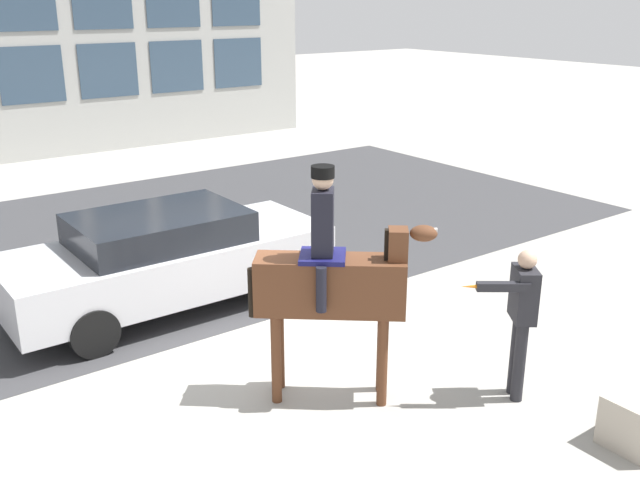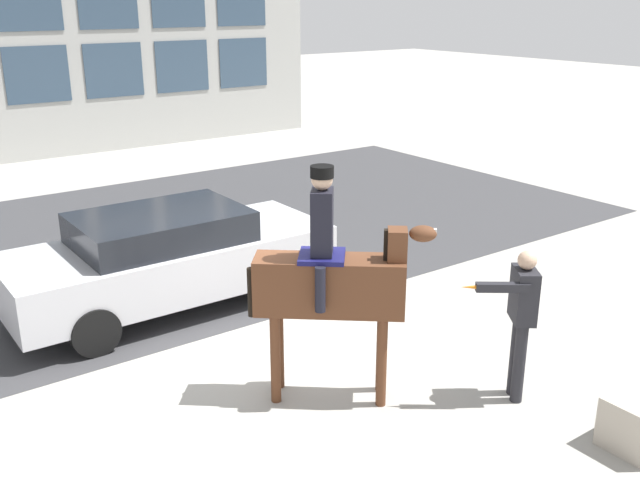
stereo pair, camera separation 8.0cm
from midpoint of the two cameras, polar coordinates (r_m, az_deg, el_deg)
name	(u,v)px [view 2 (the right image)]	position (r m, az deg, el deg)	size (l,w,h in m)	color
ground_plane	(257,343)	(9.25, -4.85, -8.21)	(80.00, 80.00, 0.00)	#9E9B93
road_surface	(120,244)	(13.26, -15.56, -0.33)	(19.00, 8.50, 0.01)	#38383A
mounted_horse_lead	(332,280)	(7.50, 1.29, -3.24)	(1.66, 1.45, 2.61)	#59331E
pedestrian_bystander	(521,313)	(7.91, 16.05, -5.67)	(0.90, 0.53, 1.72)	#232328
street_car_near_lane	(169,257)	(10.22, -11.79, -1.31)	(4.54, 1.84, 1.41)	#B7B7BC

